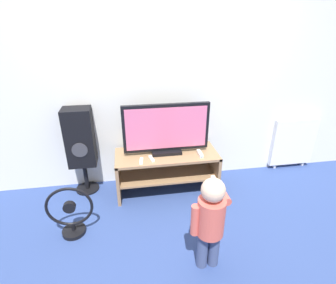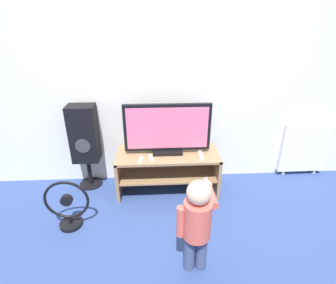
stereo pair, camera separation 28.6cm
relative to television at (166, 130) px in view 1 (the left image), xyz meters
name	(u,v)px [view 1 (the left image)]	position (x,y,z in m)	size (l,w,h in m)	color
ground_plane	(170,201)	(0.00, -0.28, -0.81)	(16.00, 16.00, 0.00)	navy
wall_back	(162,81)	(0.00, 0.31, 0.49)	(10.00, 0.06, 2.60)	silver
tv_stand	(167,166)	(0.00, -0.02, -0.47)	(1.22, 0.50, 0.51)	#93704C
television	(166,130)	(0.00, 0.00, 0.00)	(1.00, 0.20, 0.60)	black
game_console	(200,154)	(0.38, -0.13, -0.28)	(0.04, 0.16, 0.04)	white
remote_primary	(141,161)	(-0.31, -0.18, -0.29)	(0.05, 0.13, 0.03)	white
remote_secondary	(151,159)	(-0.19, -0.14, -0.29)	(0.06, 0.13, 0.03)	white
child	(211,217)	(0.17, -1.18, -0.29)	(0.34, 0.49, 0.88)	#3F4C72
speaker_tower	(80,140)	(-0.99, 0.14, -0.11)	(0.32, 0.29, 1.07)	black
floor_fan	(71,213)	(-1.05, -0.61, -0.56)	(0.45, 0.23, 0.55)	black
radiator	(293,142)	(1.85, 0.24, -0.41)	(0.63, 0.08, 0.74)	white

